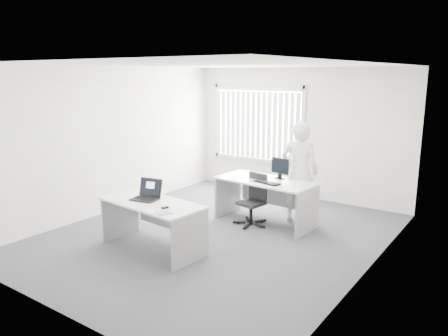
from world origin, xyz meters
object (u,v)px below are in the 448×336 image
Objects in this scene: person at (299,172)px; monitor at (280,168)px; desk_far at (265,192)px; office_chair at (253,209)px; desk_near at (152,215)px; laptop at (144,190)px.

monitor is (-0.27, -0.23, 0.07)m from person.
office_chair is (-0.14, -0.20, -0.29)m from desk_far.
desk_near is 1.99m from office_chair.
desk_far is at bearing 63.67° from office_chair.
office_chair reaches higher than desk_far.
office_chair is at bearing 75.87° from desk_near.
laptop reaches higher than office_chair.
monitor is at bearing 62.70° from office_chair.
monitor is at bearing 57.00° from desk_far.
desk_far is 1.96× the size of office_chair.
desk_near is at bearing -100.72° from office_chair.
monitor is at bearing 72.42° from desk_near.
laptop is at bearing -106.62° from monitor.
office_chair is at bearing 55.77° from laptop.
person is at bearing 49.75° from monitor.
desk_far is at bearing -117.00° from monitor.
laptop is (-1.41, -2.50, -0.01)m from person.
person is 4.67× the size of laptop.
monitor is (0.97, 2.28, 0.45)m from desk_near.
desk_far reaches higher than desk_near.
person is 0.36m from monitor.
monitor is (0.17, 0.22, 0.42)m from desk_far.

